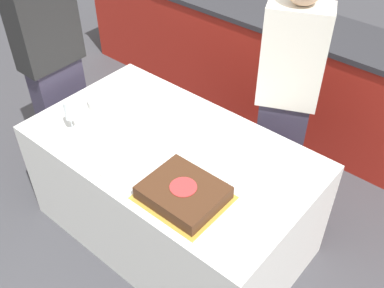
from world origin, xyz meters
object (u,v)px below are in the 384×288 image
at_px(plate_stack, 106,101).
at_px(person_seated_left, 53,63).
at_px(person_cutting_cake, 287,97).
at_px(cake, 183,193).
at_px(wine_glass, 69,111).

distance_m(plate_stack, person_seated_left, 0.49).
bearing_deg(person_cutting_cake, plate_stack, 11.79).
bearing_deg(person_seated_left, cake, -100.55).
relative_size(cake, person_cutting_cake, 0.26).
bearing_deg(person_cutting_cake, wine_glass, 23.61).
bearing_deg(wine_glass, person_seated_left, 152.65).
bearing_deg(plate_stack, wine_glass, -82.38).
height_order(plate_stack, person_cutting_cake, person_cutting_cake).
height_order(plate_stack, wine_glass, wine_glass).
bearing_deg(wine_glass, plate_stack, 97.62).
xyz_separation_m(cake, person_cutting_cake, (-0.00, 0.96, 0.07)).
bearing_deg(person_cutting_cake, cake, 65.38).
bearing_deg(person_seated_left, person_cutting_cake, -62.95).
bearing_deg(plate_stack, cake, -17.89).
relative_size(cake, wine_glass, 2.12).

